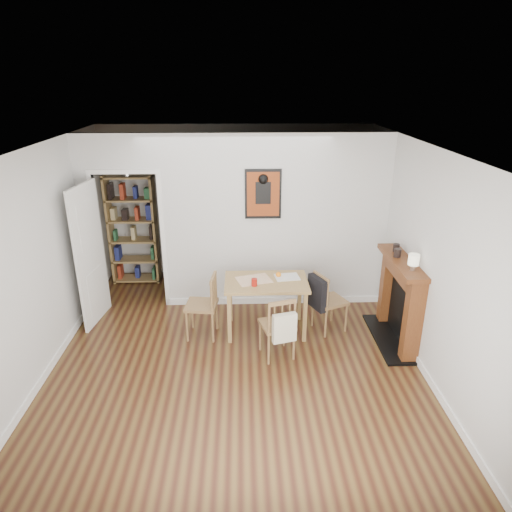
{
  "coord_description": "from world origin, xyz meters",
  "views": [
    {
      "loc": [
        0.1,
        -5.02,
        3.33
      ],
      "look_at": [
        0.28,
        0.6,
        1.09
      ],
      "focal_mm": 32.0,
      "sensor_mm": 36.0,
      "label": 1
    }
  ],
  "objects_px": {
    "red_glass": "(254,282)",
    "notebook": "(287,277)",
    "mantel_lamp": "(414,261)",
    "dining_table": "(266,287)",
    "chair_front": "(277,325)",
    "orange_fruit": "(278,275)",
    "ceramic_jar_b": "(396,248)",
    "bookshelf": "(133,230)",
    "fireplace": "(401,298)",
    "ceramic_jar_a": "(397,253)",
    "chair_right": "(329,301)",
    "chair_left": "(201,306)"
  },
  "relations": [
    {
      "from": "orange_fruit",
      "to": "ceramic_jar_a",
      "type": "height_order",
      "value": "ceramic_jar_a"
    },
    {
      "from": "chair_front",
      "to": "bookshelf",
      "type": "bearing_deg",
      "value": 133.54
    },
    {
      "from": "chair_right",
      "to": "bookshelf",
      "type": "relative_size",
      "value": 0.46
    },
    {
      "from": "chair_front",
      "to": "ceramic_jar_b",
      "type": "distance_m",
      "value": 1.89
    },
    {
      "from": "orange_fruit",
      "to": "dining_table",
      "type": "bearing_deg",
      "value": -145.1
    },
    {
      "from": "fireplace",
      "to": "red_glass",
      "type": "height_order",
      "value": "fireplace"
    },
    {
      "from": "dining_table",
      "to": "chair_front",
      "type": "height_order",
      "value": "chair_front"
    },
    {
      "from": "chair_right",
      "to": "ceramic_jar_a",
      "type": "relative_size",
      "value": 7.78
    },
    {
      "from": "ceramic_jar_a",
      "to": "ceramic_jar_b",
      "type": "bearing_deg",
      "value": 76.36
    },
    {
      "from": "chair_left",
      "to": "chair_front",
      "type": "height_order",
      "value": "chair_left"
    },
    {
      "from": "red_glass",
      "to": "notebook",
      "type": "bearing_deg",
      "value": 28.23
    },
    {
      "from": "dining_table",
      "to": "red_glass",
      "type": "relative_size",
      "value": 11.28
    },
    {
      "from": "chair_right",
      "to": "orange_fruit",
      "type": "distance_m",
      "value": 0.78
    },
    {
      "from": "dining_table",
      "to": "mantel_lamp",
      "type": "bearing_deg",
      "value": -20.08
    },
    {
      "from": "chair_front",
      "to": "ceramic_jar_a",
      "type": "distance_m",
      "value": 1.79
    },
    {
      "from": "fireplace",
      "to": "mantel_lamp",
      "type": "relative_size",
      "value": 6.08
    },
    {
      "from": "red_glass",
      "to": "chair_left",
      "type": "bearing_deg",
      "value": 175.88
    },
    {
      "from": "ceramic_jar_b",
      "to": "mantel_lamp",
      "type": "bearing_deg",
      "value": -90.23
    },
    {
      "from": "fireplace",
      "to": "mantel_lamp",
      "type": "height_order",
      "value": "mantel_lamp"
    },
    {
      "from": "chair_front",
      "to": "bookshelf",
      "type": "distance_m",
      "value": 3.3
    },
    {
      "from": "chair_right",
      "to": "ceramic_jar_b",
      "type": "relative_size",
      "value": 8.14
    },
    {
      "from": "dining_table",
      "to": "ceramic_jar_b",
      "type": "bearing_deg",
      "value": 0.2
    },
    {
      "from": "chair_right",
      "to": "mantel_lamp",
      "type": "relative_size",
      "value": 4.2
    },
    {
      "from": "chair_front",
      "to": "ceramic_jar_a",
      "type": "height_order",
      "value": "ceramic_jar_a"
    },
    {
      "from": "chair_right",
      "to": "mantel_lamp",
      "type": "height_order",
      "value": "mantel_lamp"
    },
    {
      "from": "chair_front",
      "to": "fireplace",
      "type": "xyz_separation_m",
      "value": [
        1.64,
        0.34,
        0.18
      ]
    },
    {
      "from": "fireplace",
      "to": "red_glass",
      "type": "distance_m",
      "value": 1.93
    },
    {
      "from": "fireplace",
      "to": "ceramic_jar_a",
      "type": "height_order",
      "value": "ceramic_jar_a"
    },
    {
      "from": "bookshelf",
      "to": "ceramic_jar_b",
      "type": "relative_size",
      "value": 17.52
    },
    {
      "from": "dining_table",
      "to": "orange_fruit",
      "type": "height_order",
      "value": "orange_fruit"
    },
    {
      "from": "orange_fruit",
      "to": "ceramic_jar_b",
      "type": "bearing_deg",
      "value": -4.24
    },
    {
      "from": "chair_right",
      "to": "mantel_lamp",
      "type": "bearing_deg",
      "value": -36.56
    },
    {
      "from": "orange_fruit",
      "to": "chair_front",
      "type": "bearing_deg",
      "value": -94.91
    },
    {
      "from": "dining_table",
      "to": "chair_front",
      "type": "xyz_separation_m",
      "value": [
        0.11,
        -0.62,
        -0.24
      ]
    },
    {
      "from": "bookshelf",
      "to": "notebook",
      "type": "relative_size",
      "value": 5.78
    },
    {
      "from": "fireplace",
      "to": "orange_fruit",
      "type": "height_order",
      "value": "fireplace"
    },
    {
      "from": "fireplace",
      "to": "notebook",
      "type": "distance_m",
      "value": 1.52
    },
    {
      "from": "notebook",
      "to": "ceramic_jar_b",
      "type": "relative_size",
      "value": 3.03
    },
    {
      "from": "fireplace",
      "to": "orange_fruit",
      "type": "xyz_separation_m",
      "value": [
        -1.58,
        0.4,
        0.18
      ]
    },
    {
      "from": "chair_right",
      "to": "red_glass",
      "type": "height_order",
      "value": "chair_right"
    },
    {
      "from": "red_glass",
      "to": "fireplace",
      "type": "bearing_deg",
      "value": -4.14
    },
    {
      "from": "chair_right",
      "to": "ceramic_jar_b",
      "type": "bearing_deg",
      "value": 0.23
    },
    {
      "from": "dining_table",
      "to": "chair_right",
      "type": "height_order",
      "value": "chair_right"
    },
    {
      "from": "red_glass",
      "to": "notebook",
      "type": "height_order",
      "value": "red_glass"
    },
    {
      "from": "orange_fruit",
      "to": "ceramic_jar_a",
      "type": "xyz_separation_m",
      "value": [
        1.49,
        -0.31,
        0.42
      ]
    },
    {
      "from": "notebook",
      "to": "ceramic_jar_b",
      "type": "height_order",
      "value": "ceramic_jar_b"
    },
    {
      "from": "bookshelf",
      "to": "dining_table",
      "type": "bearing_deg",
      "value": -39.24
    },
    {
      "from": "notebook",
      "to": "ceramic_jar_a",
      "type": "xyz_separation_m",
      "value": [
        1.38,
        -0.29,
        0.45
      ]
    },
    {
      "from": "red_glass",
      "to": "mantel_lamp",
      "type": "distance_m",
      "value": 1.99
    },
    {
      "from": "red_glass",
      "to": "mantel_lamp",
      "type": "bearing_deg",
      "value": -14.36
    }
  ]
}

